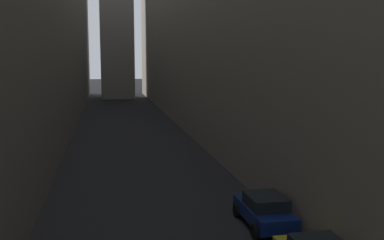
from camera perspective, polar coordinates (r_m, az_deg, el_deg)
ground_plane at (r=44.09m, az=-7.59°, el=-2.00°), size 264.00×264.00×0.00m
building_block_right at (r=47.73m, az=6.04°, el=14.18°), size 11.51×108.00×25.63m
parked_car_right_far at (r=20.54m, az=9.02°, el=-11.00°), size 1.90×3.97×1.45m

